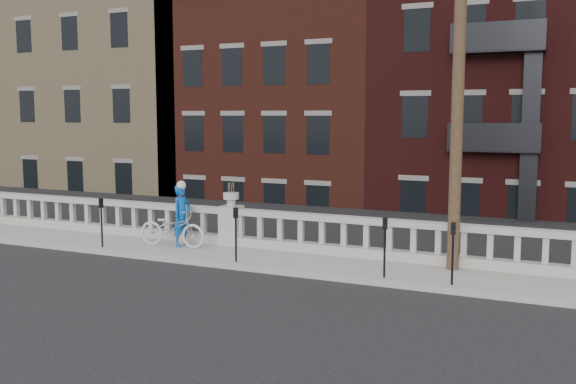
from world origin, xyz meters
name	(u,v)px	position (x,y,z in m)	size (l,w,h in m)	color
ground	(146,283)	(0.00, 0.00, 0.00)	(120.00, 120.00, 0.00)	black
sidewalk	(214,254)	(0.00, 3.00, 0.07)	(32.00, 2.20, 0.15)	#9A968F
balustrade	(231,227)	(0.00, 3.95, 0.64)	(28.00, 0.34, 1.03)	#9A968F
planter_pedestal	(231,221)	(0.00, 3.95, 0.83)	(0.55, 0.55, 1.76)	#9A968F
lower_level	(414,136)	(0.56, 23.04, 2.63)	(80.00, 44.00, 20.80)	#605E59
utility_pole	(459,51)	(6.20, 3.60, 5.24)	(1.60, 0.28, 10.00)	#422D1E
parking_meter_b	(101,217)	(-3.07, 2.15, 1.00)	(0.10, 0.09, 1.36)	black
parking_meter_c	(236,228)	(1.14, 2.15, 1.00)	(0.10, 0.09, 1.36)	black
parking_meter_d	(385,241)	(4.95, 2.15, 1.00)	(0.10, 0.09, 1.36)	black
parking_meter_e	(453,246)	(6.45, 2.15, 1.00)	(0.10, 0.09, 1.36)	black
bicycle	(172,228)	(-1.36, 3.03, 0.67)	(0.70, 2.00, 1.05)	silver
cyclist	(182,215)	(-1.17, 3.23, 1.01)	(0.63, 0.41, 1.72)	#0B50AF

